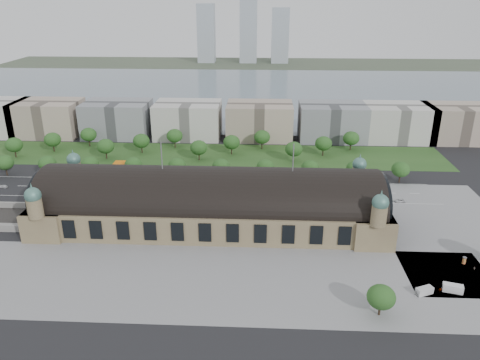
{
  "coord_description": "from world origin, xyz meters",
  "views": [
    {
      "loc": [
        21.91,
        -183.41,
        95.26
      ],
      "look_at": [
        12.07,
        17.52,
        14.0
      ],
      "focal_mm": 35.0,
      "sensor_mm": 36.0,
      "label": 1
    }
  ],
  "objects_px": {
    "parked_car_0": "(105,197)",
    "bus_mid": "(214,196)",
    "traffic_car_0": "(3,186)",
    "bus_east": "(276,194)",
    "traffic_car_3": "(132,181)",
    "pedestrian_2": "(474,268)",
    "parked_car_1": "(66,199)",
    "traffic_car_2": "(124,190)",
    "advertising_column": "(464,260)",
    "pedestrian_3": "(440,290)",
    "pedestrian_4": "(370,295)",
    "bus_west": "(175,195)",
    "traffic_car_4": "(237,194)",
    "traffic_car_1": "(49,183)",
    "parked_car_3": "(82,197)",
    "van_south": "(424,291)",
    "traffic_car_6": "(400,201)",
    "parked_car_6": "(141,197)",
    "van_east": "(452,288)",
    "petrol_station": "(129,165)",
    "parked_car_2": "(130,200)",
    "parked_car_5": "(130,201)",
    "parked_car_4": "(123,199)",
    "traffic_car_5": "(276,183)"
  },
  "relations": [
    {
      "from": "bus_mid",
      "to": "pedestrian_3",
      "type": "relative_size",
      "value": 5.57
    },
    {
      "from": "traffic_car_0",
      "to": "parked_car_1",
      "type": "xyz_separation_m",
      "value": [
        39.05,
        -14.36,
        0.02
      ]
    },
    {
      "from": "traffic_car_3",
      "to": "traffic_car_6",
      "type": "relative_size",
      "value": 0.91
    },
    {
      "from": "van_south",
      "to": "advertising_column",
      "type": "distance_m",
      "value": 29.39
    },
    {
      "from": "bus_east",
      "to": "pedestrian_4",
      "type": "bearing_deg",
      "value": -161.09
    },
    {
      "from": "bus_west",
      "to": "parked_car_3",
      "type": "bearing_deg",
      "value": 92.46
    },
    {
      "from": "traffic_car_3",
      "to": "parked_car_3",
      "type": "relative_size",
      "value": 1.26
    },
    {
      "from": "advertising_column",
      "to": "pedestrian_3",
      "type": "xyz_separation_m",
      "value": [
        -15.18,
        -18.78,
        -0.54
      ]
    },
    {
      "from": "parked_car_0",
      "to": "bus_mid",
      "type": "distance_m",
      "value": 54.19
    },
    {
      "from": "parked_car_2",
      "to": "advertising_column",
      "type": "bearing_deg",
      "value": 44.17
    },
    {
      "from": "traffic_car_0",
      "to": "traffic_car_2",
      "type": "xyz_separation_m",
      "value": [
        64.24,
        -1.01,
        -0.02
      ]
    },
    {
      "from": "van_south",
      "to": "parked_car_4",
      "type": "bearing_deg",
      "value": 125.83
    },
    {
      "from": "traffic_car_0",
      "to": "traffic_car_3",
      "type": "height_order",
      "value": "traffic_car_0"
    },
    {
      "from": "traffic_car_0",
      "to": "bus_east",
      "type": "distance_m",
      "value": 142.34
    },
    {
      "from": "traffic_car_5",
      "to": "van_east",
      "type": "height_order",
      "value": "van_east"
    },
    {
      "from": "parked_car_1",
      "to": "advertising_column",
      "type": "distance_m",
      "value": 179.33
    },
    {
      "from": "petrol_station",
      "to": "pedestrian_3",
      "type": "bearing_deg",
      "value": -39.2
    },
    {
      "from": "traffic_car_0",
      "to": "pedestrian_4",
      "type": "distance_m",
      "value": 192.24
    },
    {
      "from": "traffic_car_2",
      "to": "parked_car_4",
      "type": "bearing_deg",
      "value": 15.91
    },
    {
      "from": "traffic_car_2",
      "to": "bus_east",
      "type": "xyz_separation_m",
      "value": [
        78.01,
        -4.06,
        1.15
      ]
    },
    {
      "from": "pedestrian_4",
      "to": "traffic_car_2",
      "type": "bearing_deg",
      "value": -65.08
    },
    {
      "from": "traffic_car_2",
      "to": "bus_west",
      "type": "bearing_deg",
      "value": 78.64
    },
    {
      "from": "parked_car_6",
      "to": "pedestrian_4",
      "type": "height_order",
      "value": "pedestrian_4"
    },
    {
      "from": "petrol_station",
      "to": "bus_mid",
      "type": "distance_m",
      "value": 64.92
    },
    {
      "from": "parked_car_5",
      "to": "pedestrian_3",
      "type": "height_order",
      "value": "pedestrian_3"
    },
    {
      "from": "traffic_car_4",
      "to": "parked_car_5",
      "type": "distance_m",
      "value": 52.36
    },
    {
      "from": "pedestrian_3",
      "to": "parked_car_4",
      "type": "bearing_deg",
      "value": -6.06
    },
    {
      "from": "parked_car_1",
      "to": "bus_mid",
      "type": "height_order",
      "value": "bus_mid"
    },
    {
      "from": "traffic_car_6",
      "to": "parked_car_6",
      "type": "height_order",
      "value": "parked_car_6"
    },
    {
      "from": "traffic_car_3",
      "to": "parked_car_3",
      "type": "xyz_separation_m",
      "value": [
        -19.39,
        -22.28,
        -0.05
      ]
    },
    {
      "from": "parked_car_1",
      "to": "traffic_car_4",
      "type": "bearing_deg",
      "value": 66.11
    },
    {
      "from": "parked_car_1",
      "to": "bus_east",
      "type": "distance_m",
      "value": 103.62
    },
    {
      "from": "pedestrian_4",
      "to": "bus_west",
      "type": "bearing_deg",
      "value": -71.06
    },
    {
      "from": "van_south",
      "to": "pedestrian_4",
      "type": "height_order",
      "value": "van_south"
    },
    {
      "from": "parked_car_0",
      "to": "bus_west",
      "type": "distance_m",
      "value": 35.11
    },
    {
      "from": "traffic_car_3",
      "to": "pedestrian_3",
      "type": "xyz_separation_m",
      "value": [
        130.98,
        -93.11,
        0.26
      ]
    },
    {
      "from": "traffic_car_4",
      "to": "pedestrian_4",
      "type": "height_order",
      "value": "pedestrian_4"
    },
    {
      "from": "advertising_column",
      "to": "pedestrian_3",
      "type": "bearing_deg",
      "value": -128.95
    },
    {
      "from": "traffic_car_2",
      "to": "parked_car_3",
      "type": "height_order",
      "value": "traffic_car_2"
    },
    {
      "from": "parked_car_1",
      "to": "van_east",
      "type": "relative_size",
      "value": 0.78
    },
    {
      "from": "traffic_car_3",
      "to": "pedestrian_2",
      "type": "bearing_deg",
      "value": -122.02
    },
    {
      "from": "traffic_car_1",
      "to": "bus_mid",
      "type": "height_order",
      "value": "bus_mid"
    },
    {
      "from": "pedestrian_4",
      "to": "petrol_station",
      "type": "bearing_deg",
      "value": -72.52
    },
    {
      "from": "traffic_car_1",
      "to": "pedestrian_3",
      "type": "xyz_separation_m",
      "value": [
        174.19,
        -87.61,
        0.22
      ]
    },
    {
      "from": "traffic_car_6",
      "to": "parked_car_6",
      "type": "xyz_separation_m",
      "value": [
        -126.59,
        -2.24,
        0.08
      ]
    },
    {
      "from": "parked_car_2",
      "to": "bus_west",
      "type": "height_order",
      "value": "bus_west"
    },
    {
      "from": "traffic_car_6",
      "to": "parked_car_4",
      "type": "distance_m",
      "value": 135.61
    },
    {
      "from": "traffic_car_5",
      "to": "traffic_car_1",
      "type": "bearing_deg",
      "value": 90.12
    },
    {
      "from": "traffic_car_0",
      "to": "parked_car_0",
      "type": "height_order",
      "value": "parked_car_0"
    },
    {
      "from": "parked_car_2",
      "to": "traffic_car_3",
      "type": "bearing_deg",
      "value": 165.62
    }
  ]
}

